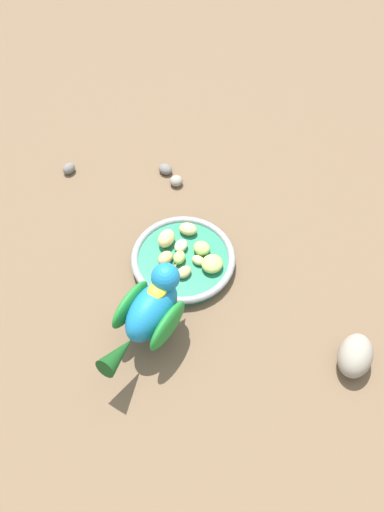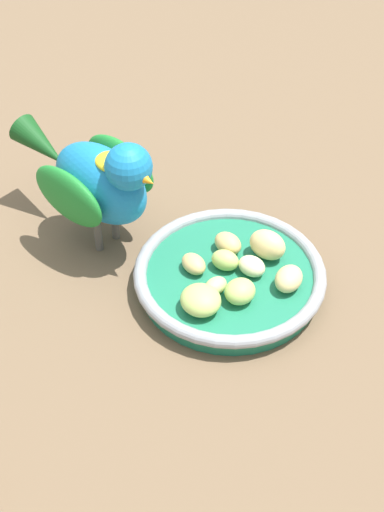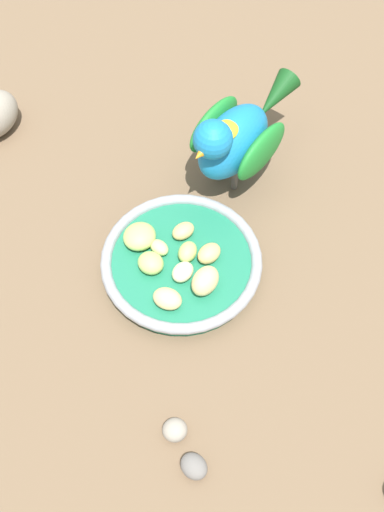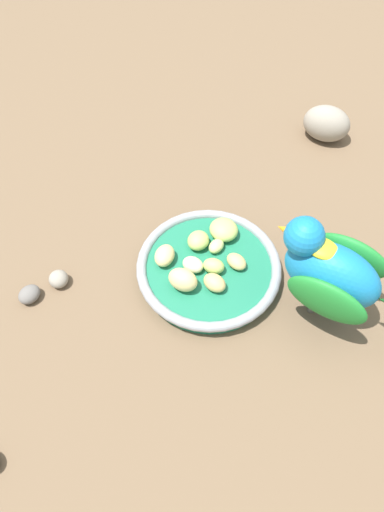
% 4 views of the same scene
% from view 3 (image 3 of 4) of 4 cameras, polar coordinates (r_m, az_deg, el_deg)
% --- Properties ---
extents(ground_plane, '(4.00, 4.00, 0.00)m').
position_cam_3_polar(ground_plane, '(0.76, -1.80, 0.72)').
color(ground_plane, brown).
extents(feeding_bowl, '(0.19, 0.19, 0.03)m').
position_cam_3_polar(feeding_bowl, '(0.74, -0.95, -0.61)').
color(feeding_bowl, '#1E7251').
rests_on(feeding_bowl, ground_plane).
extents(apple_piece_0, '(0.03, 0.03, 0.02)m').
position_cam_3_polar(apple_piece_0, '(0.73, -0.40, 0.37)').
color(apple_piece_0, '#B2CC66').
rests_on(apple_piece_0, feeding_bowl).
extents(apple_piece_1, '(0.04, 0.04, 0.02)m').
position_cam_3_polar(apple_piece_1, '(0.74, -4.73, 1.77)').
color(apple_piece_1, '#B2CC66').
rests_on(apple_piece_1, feeding_bowl).
extents(apple_piece_2, '(0.02, 0.02, 0.01)m').
position_cam_3_polar(apple_piece_2, '(0.73, -2.67, 0.56)').
color(apple_piece_2, '#C6D17A').
rests_on(apple_piece_2, feeding_bowl).
extents(apple_piece_3, '(0.02, 0.03, 0.02)m').
position_cam_3_polar(apple_piece_3, '(0.73, 1.54, 0.23)').
color(apple_piece_3, tan).
rests_on(apple_piece_3, feeding_bowl).
extents(apple_piece_4, '(0.02, 0.03, 0.02)m').
position_cam_3_polar(apple_piece_4, '(0.71, -0.84, -1.44)').
color(apple_piece_4, beige).
rests_on(apple_piece_4, feeding_bowl).
extents(apple_piece_5, '(0.03, 0.03, 0.02)m').
position_cam_3_polar(apple_piece_5, '(0.72, -3.73, -0.63)').
color(apple_piece_5, '#B2CC66').
rests_on(apple_piece_5, feeding_bowl).
extents(apple_piece_6, '(0.03, 0.04, 0.03)m').
position_cam_3_polar(apple_piece_6, '(0.70, 1.19, -2.24)').
color(apple_piece_6, '#E5C67F').
rests_on(apple_piece_6, feeding_bowl).
extents(apple_piece_7, '(0.04, 0.03, 0.02)m').
position_cam_3_polar(apple_piece_7, '(0.70, -2.22, -3.84)').
color(apple_piece_7, '#E5C67F').
rests_on(apple_piece_7, feeding_bowl).
extents(apple_piece_8, '(0.03, 0.03, 0.02)m').
position_cam_3_polar(apple_piece_8, '(0.74, -0.80, 2.26)').
color(apple_piece_8, tan).
rests_on(apple_piece_8, feeding_bowl).
extents(parrot, '(0.09, 0.20, 0.14)m').
position_cam_3_polar(parrot, '(0.77, 3.91, 10.60)').
color(parrot, '#59544C').
rests_on(parrot, ground_plane).
extents(pebble_0, '(0.04, 0.04, 0.02)m').
position_cam_3_polar(pebble_0, '(0.66, -1.55, -15.33)').
color(pebble_0, gray).
rests_on(pebble_0, ground_plane).
extents(pebble_1, '(0.03, 0.03, 0.02)m').
position_cam_3_polar(pebble_1, '(0.65, 0.17, -18.34)').
color(pebble_1, slate).
rests_on(pebble_1, ground_plane).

